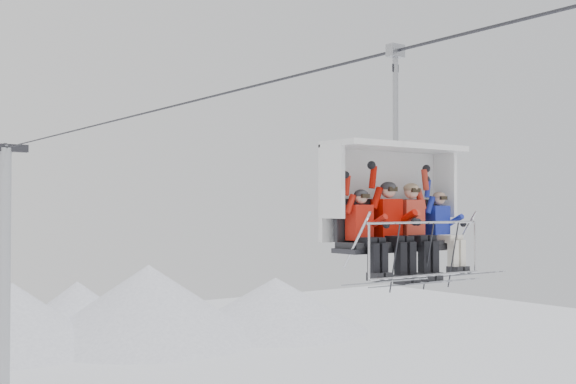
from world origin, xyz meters
TOP-DOWN VIEW (x-y plane):
  - lift_tower_right at (0.00, 22.00)m, footprint 2.00×1.80m
  - haul_cable at (0.00, 0.00)m, footprint 0.06×50.00m
  - chairlift_carrier at (0.00, -3.05)m, footprint 2.74×1.17m
  - skier_far_left at (-0.89, -3.37)m, footprint 0.40×1.69m
  - skier_center_left at (-0.27, -3.35)m, footprint 0.46×1.69m
  - skier_center_right at (0.28, -3.35)m, footprint 0.46×1.69m
  - skier_far_right at (0.99, -3.37)m, footprint 0.39×1.69m

SIDE VIEW (x-z plane):
  - lift_tower_right at x=0.00m, z-range -0.96..12.52m
  - skier_far_right at x=0.99m, z-range 9.41..10.97m
  - skier_far_left at x=-0.89m, z-range 9.40..11.00m
  - skier_center_right at x=0.28m, z-range 9.36..11.15m
  - skier_center_left at x=-0.27m, z-range 9.36..11.17m
  - chairlift_carrier at x=0.00m, z-range 8.76..12.74m
  - haul_cable at x=0.00m, z-range 13.27..13.33m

